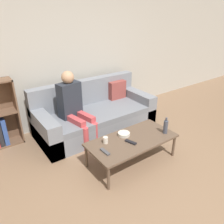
# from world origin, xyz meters

# --- Properties ---
(ground_plane) EXTENTS (22.00, 22.00, 0.00)m
(ground_plane) POSITION_xyz_m (0.00, 0.00, 0.00)
(ground_plane) COLOR #84664C
(wall_back) EXTENTS (12.00, 0.06, 2.60)m
(wall_back) POSITION_xyz_m (0.00, 2.47, 1.30)
(wall_back) COLOR #B7B2A8
(wall_back) RESTS_ON ground_plane
(couch) EXTENTS (2.15, 0.95, 0.88)m
(couch) POSITION_xyz_m (0.07, 1.86, 0.28)
(couch) COLOR gray
(couch) RESTS_ON ground_plane
(coffee_table) EXTENTS (1.29, 0.63, 0.38)m
(coffee_table) POSITION_xyz_m (-0.02, 0.71, 0.35)
(coffee_table) COLOR brown
(coffee_table) RESTS_ON ground_plane
(person_adult) EXTENTS (0.45, 0.70, 1.19)m
(person_adult) POSITION_xyz_m (-0.41, 1.77, 0.67)
(person_adult) COLOR #C6474C
(person_adult) RESTS_ON ground_plane
(cup_near) EXTENTS (0.07, 0.07, 0.09)m
(cup_near) POSITION_xyz_m (-0.39, 0.85, 0.43)
(cup_near) COLOR silver
(cup_near) RESTS_ON coffee_table
(tv_remote_0) EXTENTS (0.10, 0.18, 0.02)m
(tv_remote_0) POSITION_xyz_m (-0.10, 0.65, 0.39)
(tv_remote_0) COLOR black
(tv_remote_0) RESTS_ON coffee_table
(tv_remote_1) EXTENTS (0.05, 0.17, 0.02)m
(tv_remote_1) POSITION_xyz_m (-0.52, 0.67, 0.39)
(tv_remote_1) COLOR #47474C
(tv_remote_1) RESTS_ON coffee_table
(snack_bowl) EXTENTS (0.18, 0.18, 0.05)m
(snack_bowl) POSITION_xyz_m (-0.05, 0.86, 0.40)
(snack_bowl) COLOR beige
(snack_bowl) RESTS_ON coffee_table
(bottle) EXTENTS (0.06, 0.06, 0.26)m
(bottle) POSITION_xyz_m (0.49, 0.55, 0.49)
(bottle) COLOR #424756
(bottle) RESTS_ON coffee_table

